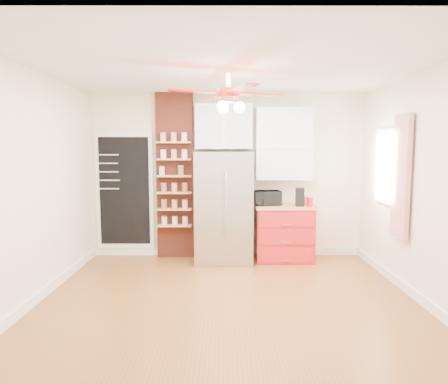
{
  "coord_description": "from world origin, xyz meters",
  "views": [
    {
      "loc": [
        -0.06,
        -4.64,
        1.8
      ],
      "look_at": [
        -0.05,
        0.9,
        1.2
      ],
      "focal_mm": 32.0,
      "sensor_mm": 36.0,
      "label": 1
    }
  ],
  "objects_px": {
    "pantry_jar_oats": "(162,171)",
    "coffee_maker": "(300,197)",
    "red_cabinet": "(284,233)",
    "toaster_oven": "(267,198)",
    "ceiling_fan": "(228,94)",
    "canister_left": "(310,202)",
    "fridge": "(224,207)"
  },
  "relations": [
    {
      "from": "pantry_jar_oats",
      "to": "coffee_maker",
      "type": "bearing_deg",
      "value": -4.94
    },
    {
      "from": "red_cabinet",
      "to": "pantry_jar_oats",
      "type": "height_order",
      "value": "pantry_jar_oats"
    },
    {
      "from": "coffee_maker",
      "to": "pantry_jar_oats",
      "type": "height_order",
      "value": "pantry_jar_oats"
    },
    {
      "from": "toaster_oven",
      "to": "coffee_maker",
      "type": "xyz_separation_m",
      "value": [
        0.51,
        -0.09,
        0.03
      ]
    },
    {
      "from": "ceiling_fan",
      "to": "canister_left",
      "type": "xyz_separation_m",
      "value": [
        1.29,
        1.51,
        -1.45
      ]
    },
    {
      "from": "red_cabinet",
      "to": "pantry_jar_oats",
      "type": "relative_size",
      "value": 7.0
    },
    {
      "from": "fridge",
      "to": "pantry_jar_oats",
      "type": "distance_m",
      "value": 1.16
    },
    {
      "from": "ceiling_fan",
      "to": "pantry_jar_oats",
      "type": "bearing_deg",
      "value": 120.39
    },
    {
      "from": "red_cabinet",
      "to": "pantry_jar_oats",
      "type": "xyz_separation_m",
      "value": [
        -1.97,
        0.11,
        0.99
      ]
    },
    {
      "from": "canister_left",
      "to": "toaster_oven",
      "type": "bearing_deg",
      "value": 164.47
    },
    {
      "from": "fridge",
      "to": "ceiling_fan",
      "type": "xyz_separation_m",
      "value": [
        0.05,
        -1.63,
        1.55
      ]
    },
    {
      "from": "toaster_oven",
      "to": "coffee_maker",
      "type": "distance_m",
      "value": 0.52
    },
    {
      "from": "red_cabinet",
      "to": "ceiling_fan",
      "type": "xyz_separation_m",
      "value": [
        -0.92,
        -1.68,
        1.97
      ]
    },
    {
      "from": "fridge",
      "to": "pantry_jar_oats",
      "type": "relative_size",
      "value": 13.03
    },
    {
      "from": "ceiling_fan",
      "to": "toaster_oven",
      "type": "relative_size",
      "value": 3.35
    },
    {
      "from": "red_cabinet",
      "to": "ceiling_fan",
      "type": "bearing_deg",
      "value": -118.71
    },
    {
      "from": "canister_left",
      "to": "pantry_jar_oats",
      "type": "height_order",
      "value": "pantry_jar_oats"
    },
    {
      "from": "coffee_maker",
      "to": "pantry_jar_oats",
      "type": "bearing_deg",
      "value": -174.75
    },
    {
      "from": "fridge",
      "to": "toaster_oven",
      "type": "distance_m",
      "value": 0.71
    },
    {
      "from": "fridge",
      "to": "canister_left",
      "type": "bearing_deg",
      "value": -5.15
    },
    {
      "from": "fridge",
      "to": "pantry_jar_oats",
      "type": "height_order",
      "value": "fridge"
    },
    {
      "from": "coffee_maker",
      "to": "toaster_oven",
      "type": "bearing_deg",
      "value": 179.84
    },
    {
      "from": "red_cabinet",
      "to": "toaster_oven",
      "type": "xyz_separation_m",
      "value": [
        -0.28,
        0.01,
        0.56
      ]
    },
    {
      "from": "toaster_oven",
      "to": "canister_left",
      "type": "xyz_separation_m",
      "value": [
        0.65,
        -0.18,
        -0.04
      ]
    },
    {
      "from": "fridge",
      "to": "coffee_maker",
      "type": "distance_m",
      "value": 1.21
    },
    {
      "from": "red_cabinet",
      "to": "coffee_maker",
      "type": "xyz_separation_m",
      "value": [
        0.23,
        -0.08,
        0.59
      ]
    },
    {
      "from": "pantry_jar_oats",
      "to": "canister_left",
      "type": "bearing_deg",
      "value": -6.76
    },
    {
      "from": "red_cabinet",
      "to": "pantry_jar_oats",
      "type": "bearing_deg",
      "value": 176.9
    },
    {
      "from": "pantry_jar_oats",
      "to": "red_cabinet",
      "type": "bearing_deg",
      "value": -3.1
    },
    {
      "from": "ceiling_fan",
      "to": "toaster_oven",
      "type": "distance_m",
      "value": 2.29
    },
    {
      "from": "fridge",
      "to": "coffee_maker",
      "type": "bearing_deg",
      "value": -1.6
    },
    {
      "from": "red_cabinet",
      "to": "ceiling_fan",
      "type": "distance_m",
      "value": 2.75
    }
  ]
}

